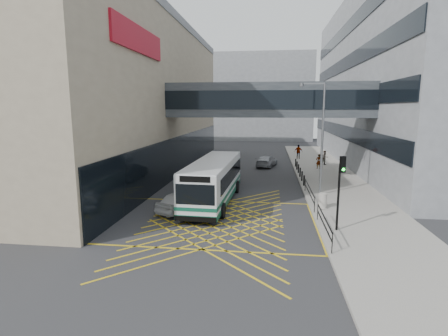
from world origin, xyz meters
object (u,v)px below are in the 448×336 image
at_px(street_lamp, 320,132).
at_px(pedestrian_c, 298,152).
at_px(bus, 214,180).
at_px(car_silver, 267,161).
at_px(traffic_light, 340,183).
at_px(litter_bin, 323,201).
at_px(pedestrian_b, 325,158).
at_px(pedestrian_a, 319,161).
at_px(car_white, 182,201).
at_px(car_dark, 215,174).

relative_size(street_lamp, pedestrian_c, 4.63).
xyz_separation_m(bus, car_silver, (3.69, 16.29, -0.97)).
relative_size(traffic_light, litter_bin, 4.25).
bearing_deg(pedestrian_c, pedestrian_b, 127.83).
relative_size(bus, pedestrian_c, 6.07).
bearing_deg(pedestrian_c, bus, 79.84).
bearing_deg(litter_bin, pedestrian_a, 83.33).
relative_size(car_white, pedestrian_a, 2.75).
height_order(bus, car_white, bus).
bearing_deg(car_silver, pedestrian_c, -111.36).
bearing_deg(traffic_light, street_lamp, 68.71).
height_order(car_dark, traffic_light, traffic_light).
bearing_deg(bus, car_dark, 100.69).
bearing_deg(traffic_light, pedestrian_c, 68.33).
bearing_deg(pedestrian_a, car_silver, -31.38).
relative_size(car_white, pedestrian_b, 2.67).
height_order(street_lamp, pedestrian_a, street_lamp).
xyz_separation_m(bus, pedestrian_a, (9.43, 14.62, -0.69)).
relative_size(car_dark, pedestrian_a, 3.14).
bearing_deg(car_silver, bus, 90.34).
bearing_deg(traffic_light, car_silver, 79.05).
height_order(litter_bin, pedestrian_a, pedestrian_a).
xyz_separation_m(bus, car_dark, (-1.02, 6.85, -0.87)).
bearing_deg(car_dark, traffic_light, 121.65).
bearing_deg(car_dark, bus, 94.81).
height_order(bus, car_dark, bus).
bearing_deg(bus, car_silver, 79.48).
bearing_deg(pedestrian_b, car_dark, -162.05).
distance_m(street_lamp, pedestrian_a, 12.74).
height_order(street_lamp, pedestrian_c, street_lamp).
distance_m(car_silver, street_lamp, 14.86).
height_order(car_dark, pedestrian_b, pedestrian_b).
distance_m(car_white, car_dark, 9.42).
relative_size(bus, car_silver, 2.52).
height_order(pedestrian_a, pedestrian_c, pedestrian_c).
relative_size(traffic_light, pedestrian_c, 2.26).
xyz_separation_m(litter_bin, pedestrian_b, (2.93, 18.49, 0.35)).
xyz_separation_m(car_white, pedestrian_b, (12.29, 19.98, 0.29)).
xyz_separation_m(car_silver, pedestrian_c, (4.15, 6.04, 0.39)).
distance_m(car_silver, pedestrian_a, 5.98).
bearing_deg(car_silver, traffic_light, 113.68).
height_order(traffic_light, litter_bin, traffic_light).
xyz_separation_m(street_lamp, pedestrian_c, (0.11, 19.67, -3.93)).
xyz_separation_m(traffic_light, pedestrian_a, (1.65, 20.20, -1.89)).
height_order(car_white, litter_bin, car_white).
xyz_separation_m(bus, car_white, (-1.78, -2.55, -0.95)).
height_order(car_white, car_dark, car_dark).
bearing_deg(litter_bin, pedestrian_b, 81.01).
bearing_deg(traffic_light, car_dark, 103.75).
distance_m(pedestrian_a, pedestrian_c, 7.87).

